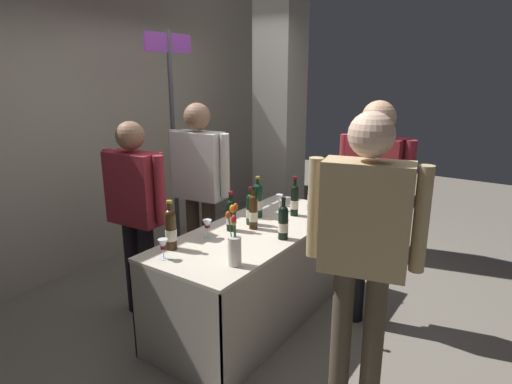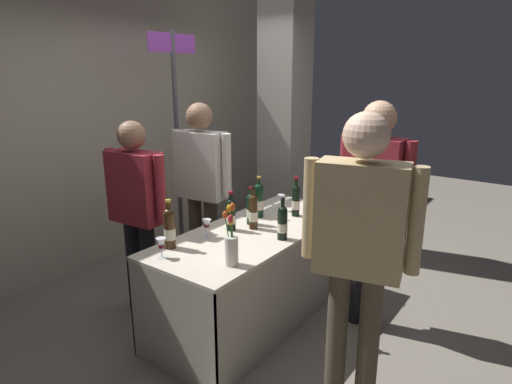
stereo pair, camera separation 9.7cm
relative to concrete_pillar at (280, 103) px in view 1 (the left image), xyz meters
name	(u,v)px [view 1 (the left image)]	position (x,y,z in m)	size (l,w,h in m)	color
ground_plane	(256,315)	(-1.58, -0.76, -1.59)	(12.00, 12.00, 0.00)	gray
back_partition	(87,115)	(-1.58, 1.25, -0.07)	(7.72, 0.12, 3.05)	#B2A893
concrete_pillar	(280,103)	(0.00, 0.00, 0.00)	(0.44, 0.44, 3.18)	gray
tasting_table	(256,256)	(-1.58, -0.76, -1.06)	(1.85, 0.77, 0.75)	beige
featured_wine_bottle	(258,200)	(-1.33, -0.60, -0.69)	(0.08, 0.08, 0.35)	black
display_bottle_0	(251,209)	(-1.51, -0.66, -0.71)	(0.07, 0.07, 0.31)	black
display_bottle_1	(231,214)	(-1.71, -0.61, -0.71)	(0.07, 0.07, 0.31)	black
display_bottle_2	(283,222)	(-1.64, -1.03, -0.71)	(0.07, 0.07, 0.32)	black
display_bottle_3	(171,228)	(-2.23, -0.49, -0.69)	(0.08, 0.08, 0.35)	#38230F
display_bottle_4	(312,194)	(-0.91, -0.89, -0.69)	(0.07, 0.07, 0.35)	black
display_bottle_5	(295,200)	(-1.12, -0.84, -0.70)	(0.07, 0.07, 0.34)	black
display_bottle_6	(254,211)	(-1.58, -0.73, -0.70)	(0.07, 0.07, 0.34)	#38230F
wine_glass_near_vendor	(207,225)	(-1.93, -0.56, -0.74)	(0.07, 0.07, 0.14)	silver
wine_glass_mid	(279,199)	(-1.07, -0.66, -0.74)	(0.06, 0.06, 0.14)	silver
wine_glass_near_taster	(163,245)	(-2.38, -0.57, -0.75)	(0.07, 0.07, 0.14)	silver
flower_vase	(234,245)	(-2.19, -1.01, -0.70)	(0.09, 0.09, 0.41)	silver
vendor_presenter	(199,179)	(-1.39, -0.02, -0.57)	(0.26, 0.62, 1.68)	#4C4233
vendor_assistant	(135,203)	(-2.07, 0.04, -0.64)	(0.24, 0.61, 1.58)	black
taster_foreground_right	(373,196)	(-1.19, -1.53, -0.54)	(0.24, 0.56, 1.74)	black
taster_foreground_left	(364,238)	(-2.06, -1.79, -0.53)	(0.31, 0.62, 1.74)	#4C4233
booth_signpost	(173,127)	(-1.21, 0.47, -0.17)	(0.58, 0.04, 2.30)	#47474C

